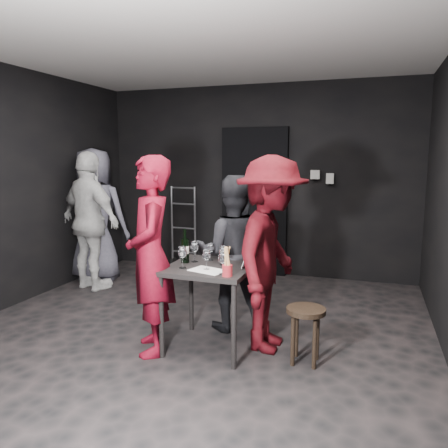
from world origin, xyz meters
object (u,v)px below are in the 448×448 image
(man_maroon, at_px, (271,241))
(wine_bottle, at_px, (185,250))
(woman_black, at_px, (232,252))
(hand_truck, at_px, (183,255))
(bystander_cream, at_px, (90,209))
(tasting_table, at_px, (210,277))
(bystander_grey, at_px, (95,202))
(stool, at_px, (306,320))
(server_red, at_px, (150,242))
(breadstick_cup, at_px, (227,262))

(man_maroon, bearing_deg, wine_bottle, 102.52)
(woman_black, xyz_separation_m, man_maroon, (0.45, -0.33, 0.20))
(hand_truck, relative_size, man_maroon, 0.65)
(hand_truck, xyz_separation_m, bystander_cream, (-0.71, -1.26, 0.81))
(hand_truck, xyz_separation_m, tasting_table, (1.36, -2.43, 0.43))
(bystander_grey, xyz_separation_m, wine_bottle, (2.00, -1.51, -0.22))
(stool, distance_m, bystander_grey, 3.55)
(hand_truck, xyz_separation_m, woman_black, (1.40, -1.93, 0.54))
(woman_black, height_order, bystander_grey, bystander_grey)
(stool, bearing_deg, wine_bottle, 176.63)
(stool, height_order, bystander_grey, bystander_grey)
(server_red, relative_size, man_maroon, 1.00)
(bystander_grey, relative_size, breadstick_cup, 8.51)
(tasting_table, bearing_deg, hand_truck, 119.20)
(bystander_grey, bearing_deg, wine_bottle, 135.36)
(bystander_cream, bearing_deg, tasting_table, 168.89)
(tasting_table, height_order, breadstick_cup, breadstick_cup)
(stool, height_order, man_maroon, man_maroon)
(breadstick_cup, bearing_deg, bystander_grey, 143.94)
(breadstick_cup, bearing_deg, wine_bottle, 148.47)
(hand_truck, xyz_separation_m, breadstick_cup, (1.61, -2.70, 0.64))
(server_red, distance_m, man_maroon, 1.04)
(man_maroon, bearing_deg, server_red, 114.47)
(bystander_cream, distance_m, bystander_grey, 0.42)
(tasting_table, xyz_separation_m, breadstick_cup, (0.25, -0.27, 0.21))
(server_red, xyz_separation_m, wine_bottle, (0.21, 0.25, -0.10))
(stool, bearing_deg, breadstick_cup, -157.92)
(wine_bottle, distance_m, breadstick_cup, 0.59)
(man_maroon, bearing_deg, breadstick_cup, 152.80)
(breadstick_cup, bearing_deg, woman_black, 104.70)
(woman_black, relative_size, breadstick_cup, 6.02)
(hand_truck, height_order, bystander_cream, bystander_cream)
(wine_bottle, bearing_deg, man_maroon, 9.91)
(hand_truck, height_order, bystander_grey, bystander_grey)
(woman_black, bearing_deg, stool, 130.08)
(bystander_cream, xyz_separation_m, bystander_grey, (-0.19, 0.38, 0.05))
(bystander_grey, height_order, wine_bottle, bystander_grey)
(tasting_table, xyz_separation_m, server_red, (-0.46, -0.22, 0.32))
(man_maroon, xyz_separation_m, bystander_cream, (-2.56, 1.00, 0.06))
(server_red, height_order, bystander_cream, bystander_cream)
(bystander_grey, distance_m, wine_bottle, 2.52)
(bystander_grey, bearing_deg, server_red, 127.83)
(man_maroon, bearing_deg, bystander_grey, 65.96)
(bystander_cream, relative_size, bystander_grey, 0.95)
(man_maroon, distance_m, breadstick_cup, 0.52)
(tasting_table, distance_m, breadstick_cup, 0.42)
(hand_truck, distance_m, server_red, 2.89)
(server_red, relative_size, bystander_grey, 0.89)
(man_maroon, height_order, breadstick_cup, man_maroon)
(bystander_cream, height_order, bystander_grey, bystander_grey)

